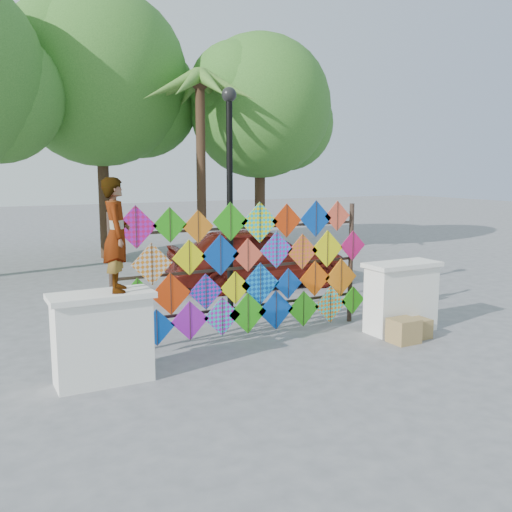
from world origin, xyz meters
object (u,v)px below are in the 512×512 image
Objects in this scene: vendor_woman at (116,235)px; lamppost at (230,182)px; kite_rack at (251,270)px; sedan at (257,256)px.

lamppost is at bearing -37.09° from vendor_woman.
kite_rack is 1.08× the size of sedan.
kite_rack reaches higher than sedan.
vendor_woman is (-2.55, -0.93, 0.86)m from kite_rack.
kite_rack is 3.13× the size of vendor_woman.
vendor_woman reaches higher than kite_rack.
lamppost is at bearing 80.91° from kite_rack.
kite_rack is 2.85m from vendor_woman.
sedan is (2.19, 3.90, -0.44)m from kite_rack.
sedan is (4.74, 4.83, -1.29)m from vendor_woman.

